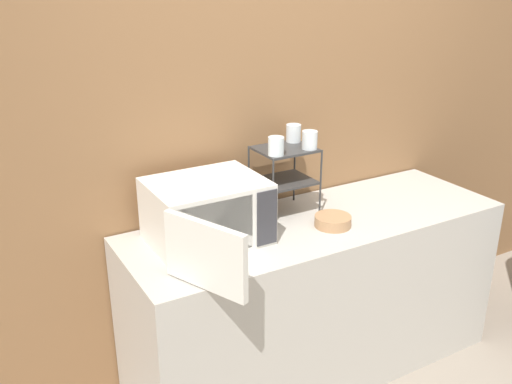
% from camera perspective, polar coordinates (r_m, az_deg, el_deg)
% --- Properties ---
extents(wall_back, '(8.00, 0.06, 2.60)m').
position_cam_1_polar(wall_back, '(3.06, 2.35, 6.84)').
color(wall_back, olive).
rests_on(wall_back, ground_plane).
extents(counter, '(1.99, 0.67, 0.89)m').
position_cam_1_polar(counter, '(3.10, 5.87, -10.26)').
color(counter, '#B7B2A8').
rests_on(counter, ground_plane).
extents(microwave, '(0.54, 0.78, 0.29)m').
position_cam_1_polar(microwave, '(2.60, -4.95, -2.14)').
color(microwave, silver).
rests_on(microwave, counter).
extents(dish_rack, '(0.29, 0.25, 0.35)m').
position_cam_1_polar(dish_rack, '(2.88, 2.88, 2.56)').
color(dish_rack, '#333333').
rests_on(dish_rack, counter).
extents(glass_front_left, '(0.08, 0.08, 0.09)m').
position_cam_1_polar(glass_front_left, '(2.72, 2.02, 4.61)').
color(glass_front_left, silver).
rests_on(glass_front_left, dish_rack).
extents(glass_back_right, '(0.08, 0.08, 0.09)m').
position_cam_1_polar(glass_back_right, '(2.95, 3.74, 5.89)').
color(glass_back_right, silver).
rests_on(glass_back_right, dish_rack).
extents(glass_front_right, '(0.08, 0.08, 0.09)m').
position_cam_1_polar(glass_front_right, '(2.83, 5.36, 5.21)').
color(glass_front_right, silver).
rests_on(glass_front_right, dish_rack).
extents(bowl, '(0.18, 0.18, 0.05)m').
position_cam_1_polar(bowl, '(2.83, 7.69, -2.91)').
color(bowl, '#AD7F56').
rests_on(bowl, counter).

